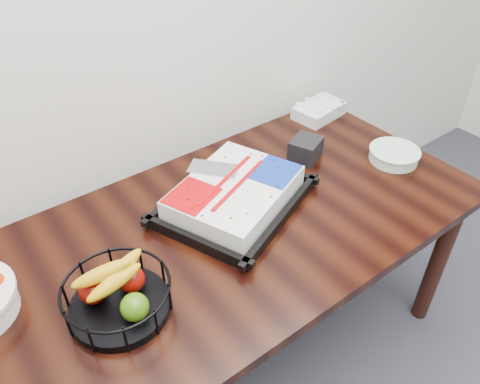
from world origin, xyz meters
TOP-DOWN VIEW (x-y plane):
  - table at (0.00, 2.00)m, footprint 1.80×0.90m
  - cake_tray at (0.07, 2.07)m, footprint 0.61×0.55m
  - fruit_basket at (-0.45, 1.90)m, footprint 0.29×0.29m
  - plate_stack at (0.75, 1.91)m, footprint 0.20×0.20m
  - fork_bag at (0.76, 2.35)m, footprint 0.24×0.17m
  - napkin_box at (0.47, 2.13)m, footprint 0.15×0.14m

SIDE VIEW (x-z plane):
  - table at x=0.00m, z-range 0.29..1.04m
  - plate_stack at x=0.75m, z-range 0.75..0.80m
  - fork_bag at x=0.76m, z-range 0.75..0.81m
  - napkin_box at x=0.47m, z-range 0.75..0.84m
  - cake_tray at x=0.07m, z-range 0.75..0.85m
  - fruit_basket at x=-0.45m, z-range 0.74..0.89m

